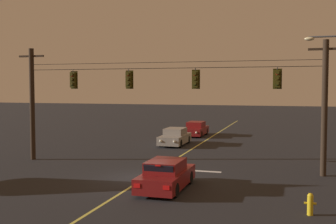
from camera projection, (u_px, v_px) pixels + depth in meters
The scene contains 13 objects.
ground_plane at pixel (144, 179), 21.61m from camera, with size 180.00×180.00×0.00m, color black.
lane_centre_stripe at pixel (187, 152), 30.66m from camera, with size 0.14×60.00×0.01m, color #D1C64C.
stop_bar_paint at pixel (192, 171), 23.80m from camera, with size 3.40×0.36×0.01m, color silver.
signal_span_assembly at pixel (163, 104), 24.69m from camera, with size 19.82×0.32×7.30m.
traffic_light_leftmost at pixel (73, 80), 26.28m from camera, with size 0.48×0.41×1.22m.
traffic_light_left_inner at pixel (129, 80), 25.21m from camera, with size 0.48×0.41×1.22m.
traffic_light_centre at pixel (195, 79), 24.03m from camera, with size 0.48×0.41×1.22m.
traffic_light_right_inner at pixel (277, 79), 22.72m from camera, with size 0.48×0.41×1.22m.
car_waiting_near_lane at pixel (166, 175), 19.42m from camera, with size 1.80×4.33×1.39m.
car_oncoming_lead at pixel (175, 137), 34.38m from camera, with size 1.80×4.42×1.39m.
car_oncoming_trailing at pixel (196, 129), 40.87m from camera, with size 1.80×4.42×1.39m.
street_lamp_corner at pixel (335, 88), 23.87m from camera, with size 2.11×0.30×7.80m.
fire_hydrant at pixel (310, 204), 15.46m from camera, with size 0.44×0.22×0.84m.
Camera 1 is at (7.29, -20.12, 4.77)m, focal length 44.43 mm.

